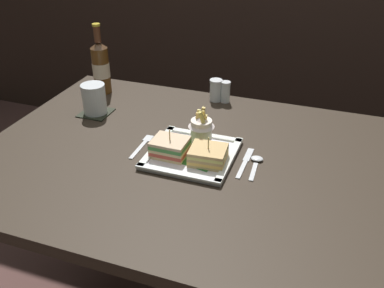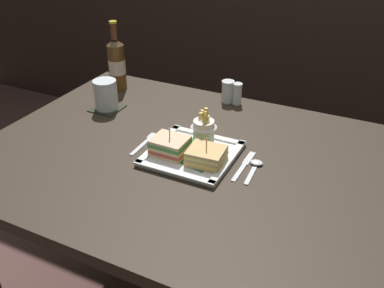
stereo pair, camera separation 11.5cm
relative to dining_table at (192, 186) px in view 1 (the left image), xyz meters
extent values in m
cube|color=#2F251B|center=(0.00, 0.00, 0.09)|extent=(1.23, 0.88, 0.03)
cylinder|color=black|center=(-0.54, 0.37, -0.29)|extent=(0.06, 0.06, 0.74)
cylinder|color=#32240F|center=(0.54, 0.37, -0.29)|extent=(0.06, 0.06, 0.74)
cube|color=white|center=(0.00, 0.00, 0.12)|extent=(0.24, 0.24, 0.01)
cube|color=#276729|center=(0.00, 0.00, 0.12)|extent=(0.19, 0.16, 0.00)
cube|color=white|center=(0.00, -0.11, 0.12)|extent=(0.24, 0.02, 0.01)
cube|color=white|center=(0.00, 0.11, 0.12)|extent=(0.24, 0.02, 0.01)
cube|color=white|center=(-0.11, 0.00, 0.12)|extent=(0.02, 0.24, 0.01)
cube|color=white|center=(0.11, 0.00, 0.12)|extent=(0.02, 0.24, 0.01)
cube|color=#E2BC81|center=(-0.06, -0.03, 0.12)|extent=(0.10, 0.08, 0.01)
cube|color=#C44C3B|center=(-0.06, -0.03, 0.13)|extent=(0.10, 0.08, 0.01)
cube|color=#D5B780|center=(-0.06, -0.03, 0.14)|extent=(0.10, 0.08, 0.01)
cube|color=#488B44|center=(-0.06, -0.03, 0.15)|extent=(0.10, 0.08, 0.01)
cube|color=#D2B18C|center=(-0.06, -0.03, 0.16)|extent=(0.10, 0.08, 0.01)
cylinder|color=tan|center=(-0.06, -0.03, 0.16)|extent=(0.00, 0.00, 0.08)
cube|color=tan|center=(0.06, -0.03, 0.12)|extent=(0.10, 0.09, 0.01)
cube|color=#EDBA56|center=(0.06, -0.03, 0.13)|extent=(0.10, 0.09, 0.01)
cube|color=tan|center=(0.06, -0.03, 0.14)|extent=(0.10, 0.09, 0.01)
cube|color=#E3D774|center=(0.06, -0.03, 0.15)|extent=(0.10, 0.09, 0.01)
cube|color=tan|center=(0.06, -0.03, 0.16)|extent=(0.10, 0.09, 0.01)
cylinder|color=tan|center=(0.06, -0.03, 0.16)|extent=(0.00, 0.00, 0.08)
cylinder|color=silver|center=(0.01, 0.07, 0.16)|extent=(0.06, 0.06, 0.07)
cone|color=silver|center=(0.01, 0.07, 0.19)|extent=(0.08, 0.08, 0.03)
cube|color=#E8C66C|center=(0.01, 0.07, 0.20)|extent=(0.01, 0.01, 0.07)
cube|color=#E6C467|center=(0.00, 0.07, 0.18)|extent=(0.01, 0.01, 0.05)
cube|color=#E4B95F|center=(-0.01, 0.07, 0.19)|extent=(0.01, 0.01, 0.05)
cube|color=#EAD884|center=(-0.01, 0.08, 0.19)|extent=(0.02, 0.02, 0.06)
cube|color=#D8C35C|center=(0.02, 0.05, 0.20)|extent=(0.03, 0.02, 0.07)
cube|color=#E7C061|center=(0.01, 0.07, 0.19)|extent=(0.01, 0.01, 0.07)
cube|color=#F5D777|center=(0.01, 0.07, 0.19)|extent=(0.02, 0.02, 0.05)
cylinder|color=#5D3715|center=(-0.47, 0.32, 0.20)|extent=(0.06, 0.06, 0.17)
cone|color=#523723|center=(-0.47, 0.32, 0.29)|extent=(0.06, 0.06, 0.02)
cylinder|color=brown|center=(-0.47, 0.32, 0.33)|extent=(0.02, 0.02, 0.06)
cylinder|color=gold|center=(-0.47, 0.32, 0.36)|extent=(0.03, 0.03, 0.01)
cylinder|color=beige|center=(-0.47, 0.32, 0.20)|extent=(0.06, 0.06, 0.05)
cube|color=black|center=(-0.40, 0.15, 0.11)|extent=(0.10, 0.10, 0.00)
cylinder|color=silver|center=(-0.40, 0.15, 0.16)|extent=(0.08, 0.08, 0.10)
cylinder|color=silver|center=(-0.40, 0.15, 0.15)|extent=(0.07, 0.07, 0.06)
cube|color=silver|center=(-0.16, -0.02, 0.11)|extent=(0.01, 0.11, 0.00)
cube|color=silver|center=(-0.16, 0.05, 0.11)|extent=(0.02, 0.04, 0.00)
cube|color=silver|center=(0.15, -0.02, 0.11)|extent=(0.01, 0.09, 0.00)
cube|color=silver|center=(0.15, 0.06, 0.11)|extent=(0.02, 0.07, 0.00)
cube|color=silver|center=(0.18, -0.02, 0.11)|extent=(0.02, 0.09, 0.00)
ellipsoid|color=silver|center=(0.18, 0.04, 0.12)|extent=(0.03, 0.03, 0.01)
cylinder|color=silver|center=(-0.04, 0.38, 0.15)|extent=(0.04, 0.04, 0.07)
cylinder|color=white|center=(-0.04, 0.38, 0.13)|extent=(0.04, 0.04, 0.04)
cylinder|color=silver|center=(-0.04, 0.38, 0.19)|extent=(0.05, 0.05, 0.01)
cylinder|color=silver|center=(-0.01, 0.38, 0.14)|extent=(0.03, 0.03, 0.07)
cylinder|color=#332A21|center=(-0.01, 0.38, 0.13)|extent=(0.03, 0.03, 0.04)
cylinder|color=silver|center=(-0.01, 0.38, 0.18)|extent=(0.03, 0.03, 0.01)
camera|label=1|loc=(0.34, -0.96, 0.76)|focal=39.31mm
camera|label=2|loc=(0.44, -0.92, 0.76)|focal=39.31mm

